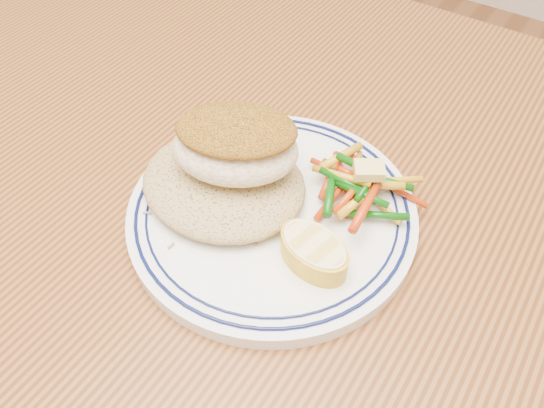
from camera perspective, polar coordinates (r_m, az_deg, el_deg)
The scene contains 7 objects.
dining_table at distance 0.55m, azimuth 3.92°, elevation -10.74°, with size 1.50×0.90×0.75m.
plate at distance 0.48m, azimuth 0.00°, elevation -0.84°, with size 0.26×0.26×0.02m.
rice_pilaf at distance 0.48m, azimuth -5.25°, elevation 2.59°, with size 0.15×0.13×0.03m, color #9D834E.
fish_fillet at distance 0.46m, azimuth -3.95°, elevation 6.43°, with size 0.13×0.12×0.06m.
vegetable_pile at distance 0.48m, azimuth 9.10°, elevation 2.06°, with size 0.11×0.10×0.03m.
butter_pat at distance 0.47m, azimuth 10.42°, elevation 3.60°, with size 0.03×0.02×0.01m, color #E0D56D.
lemon_wedge at distance 0.43m, azimuth 4.52°, elevation -5.07°, with size 0.07×0.07×0.02m.
Camera 1 is at (0.12, -0.25, 1.12)m, focal length 35.00 mm.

